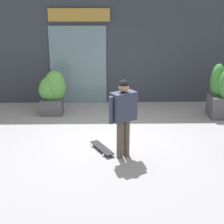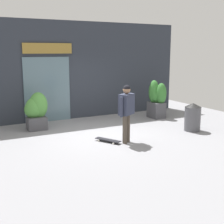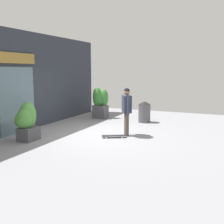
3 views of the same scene
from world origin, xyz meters
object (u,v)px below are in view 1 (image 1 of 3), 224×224
object	(u,v)px
planter_box_right	(221,91)
skateboarder	(123,111)
planter_box_left	(52,91)
skateboard	(102,148)

from	to	relation	value
planter_box_right	skateboarder	bearing A→B (deg)	-139.31
skateboarder	planter_box_left	bearing A→B (deg)	3.00
skateboard	planter_box_right	size ratio (longest dim) A/B	0.55
skateboarder	skateboard	xyz separation A→B (m)	(-0.43, 0.27, -0.92)
skateboarder	planter_box_left	xyz separation A→B (m)	(-1.82, 2.66, -0.35)
skateboard	planter_box_left	size ratio (longest dim) A/B	0.65
skateboard	planter_box_right	world-z (taller)	planter_box_right
skateboard	planter_box_right	distance (m)	3.80
skateboarder	planter_box_left	distance (m)	3.24
skateboarder	skateboard	world-z (taller)	skateboarder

